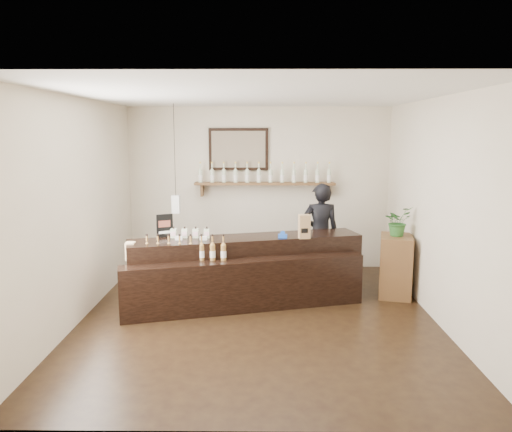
{
  "coord_description": "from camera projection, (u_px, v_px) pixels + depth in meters",
  "views": [
    {
      "loc": [
        0.04,
        -6.14,
        2.35
      ],
      "look_at": [
        -0.03,
        0.7,
        1.21
      ],
      "focal_mm": 35.0,
      "sensor_mm": 36.0,
      "label": 1
    }
  ],
  "objects": [
    {
      "name": "shopkeeper",
      "position": [
        320.0,
        227.0,
        7.82
      ],
      "size": [
        0.66,
        0.44,
        1.8
      ],
      "primitive_type": "imported",
      "rotation": [
        0.0,
        0.0,
        3.16
      ],
      "color": "black",
      "rests_on": "ground"
    },
    {
      "name": "back_wall_decor",
      "position": [
        250.0,
        169.0,
        8.5
      ],
      "size": [
        2.66,
        0.96,
        1.69
      ],
      "color": "brown",
      "rests_on": "ground"
    },
    {
      "name": "promo_sign",
      "position": [
        165.0,
        226.0,
        6.96
      ],
      "size": [
        0.22,
        0.12,
        0.32
      ],
      "color": "black",
      "rests_on": "counter"
    },
    {
      "name": "counter",
      "position": [
        246.0,
        273.0,
        6.95
      ],
      "size": [
        3.31,
        1.7,
        1.07
      ],
      "color": "black",
      "rests_on": "ground"
    },
    {
      "name": "potted_plant",
      "position": [
        398.0,
        221.0,
        7.15
      ],
      "size": [
        0.5,
        0.49,
        0.42
      ],
      "primitive_type": "imported",
      "rotation": [
        0.0,
        0.0,
        0.58
      ],
      "color": "#295E25",
      "rests_on": "side_cabinet"
    },
    {
      "name": "side_cabinet",
      "position": [
        396.0,
        266.0,
        7.25
      ],
      "size": [
        0.58,
        0.7,
        0.89
      ],
      "color": "brown",
      "rests_on": "ground"
    },
    {
      "name": "paper_bag",
      "position": [
        304.0,
        227.0,
        6.88
      ],
      "size": [
        0.17,
        0.14,
        0.33
      ],
      "color": "#9A6E4A",
      "rests_on": "counter"
    },
    {
      "name": "tape_dispenser",
      "position": [
        283.0,
        235.0,
        6.92
      ],
      "size": [
        0.13,
        0.06,
        0.1
      ],
      "color": "blue",
      "rests_on": "counter"
    },
    {
      "name": "room_shell",
      "position": [
        258.0,
        186.0,
        6.17
      ],
      "size": [
        5.0,
        5.0,
        5.0
      ],
      "color": "beige",
      "rests_on": "ground"
    },
    {
      "name": "ground",
      "position": [
        258.0,
        317.0,
        6.45
      ],
      "size": [
        5.0,
        5.0,
        0.0
      ],
      "primitive_type": "plane",
      "color": "black",
      "rests_on": "ground"
    }
  ]
}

